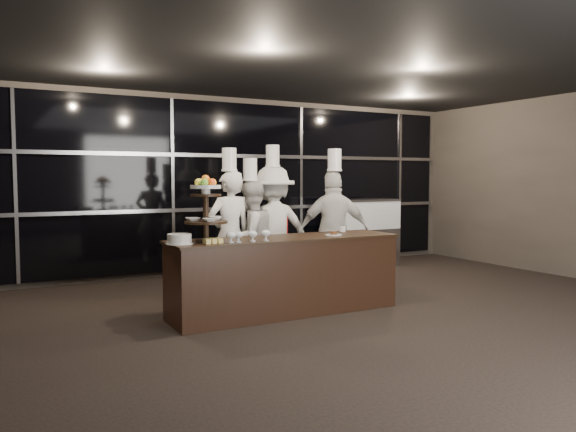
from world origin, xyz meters
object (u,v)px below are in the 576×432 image
layer_cake (179,239)px  chef_c (273,229)px  display_case (362,229)px  buffet_counter (285,275)px  chef_a (230,233)px  display_stand (206,204)px  chef_d (334,231)px  chef_b (250,237)px

layer_cake → chef_c: chef_c is taller
layer_cake → display_case: (4.21, 2.45, -0.29)m
display_case → buffet_counter: bearing=-140.2°
chef_a → buffet_counter: bearing=-75.4°
buffet_counter → display_stand: (-1.00, -0.00, 0.87)m
layer_cake → display_case: 4.88m
display_case → chef_d: bearing=-135.4°
layer_cake → chef_d: bearing=16.8°
display_case → display_stand: bearing=-148.2°
buffet_counter → chef_b: (0.04, 1.08, 0.35)m
chef_a → chef_d: size_ratio=1.00×
display_case → chef_c: (-2.44, -1.19, 0.22)m
buffet_counter → chef_a: bearing=104.6°
display_stand → chef_a: size_ratio=0.37×
chef_b → chef_a: bearing=-176.1°
display_stand → display_case: display_stand is taller
chef_b → chef_d: chef_d is taller
buffet_counter → display_case: 3.76m
chef_b → chef_c: (0.41, 0.13, 0.09)m
chef_a → chef_b: chef_a is taller
display_stand → chef_d: 2.31m
chef_d → chef_a: bearing=165.9°
buffet_counter → chef_d: (1.16, 0.70, 0.42)m
layer_cake → chef_d: (2.48, 0.75, -0.09)m
buffet_counter → chef_d: chef_d is taller
chef_a → chef_b: bearing=3.9°
layer_cake → chef_b: (1.36, 1.13, -0.16)m
chef_a → chef_d: 1.48m
display_stand → display_case: 4.61m
display_stand → chef_d: bearing=18.0°
chef_a → chef_c: bearing=11.8°
layer_cake → chef_c: (1.77, 1.26, -0.07)m
display_case → chef_d: chef_d is taller
buffet_counter → chef_d: bearing=31.2°
buffet_counter → display_case: (2.88, 2.40, 0.22)m
buffet_counter → layer_cake: bearing=-177.8°
chef_b → chef_c: 0.44m
layer_cake → display_case: display_case is taller
chef_d → chef_c: bearing=144.2°
display_case → layer_cake: bearing=-149.7°
buffet_counter → chef_a: 1.17m
buffet_counter → chef_a: size_ratio=1.40×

